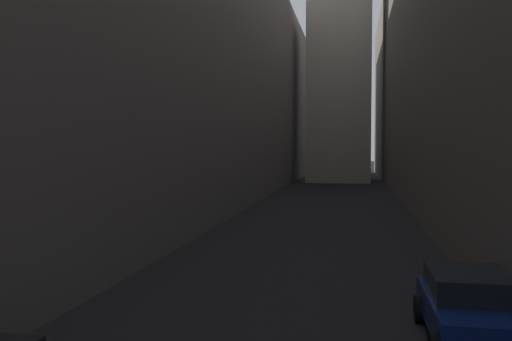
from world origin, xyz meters
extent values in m
plane|color=black|center=(0.00, 48.00, 0.00)|extent=(264.00, 264.00, 0.00)
cube|color=slate|center=(-11.66, 50.00, 10.58)|extent=(12.32, 108.00, 21.17)
cube|color=#60594F|center=(11.61, 50.00, 12.05)|extent=(12.23, 108.00, 24.09)
cube|color=#9E9384|center=(0.00, 74.54, 19.71)|extent=(7.80, 7.80, 39.42)
cube|color=navy|center=(4.40, 17.71, 0.67)|extent=(1.84, 3.97, 0.68)
cube|color=black|center=(4.40, 17.90, 1.29)|extent=(1.69, 2.13, 0.54)
cylinder|color=black|center=(3.48, 19.06, 0.33)|extent=(0.22, 0.67, 0.67)
cylinder|color=black|center=(5.32, 19.06, 0.33)|extent=(0.22, 0.67, 0.67)
camera|label=1|loc=(1.86, 5.49, 4.30)|focal=37.67mm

